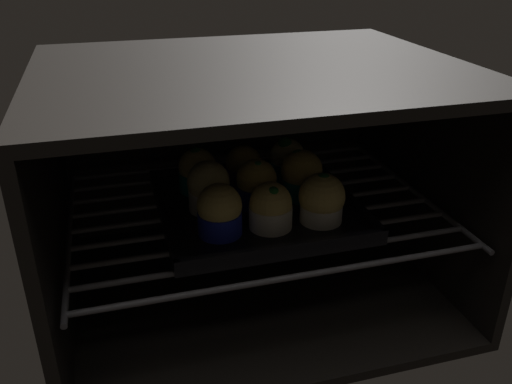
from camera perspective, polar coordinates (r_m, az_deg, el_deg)
The scene contains 12 objects.
oven_cavity at distance 84.75cm, azimuth -1.08°, elevation 1.60°, with size 59.00×47.00×37.00cm.
oven_rack at distance 82.55cm, azimuth -0.31°, elevation -1.71°, with size 54.80×42.00×0.80cm.
baking_tray at distance 80.65cm, azimuth 0.00°, elevation -1.54°, with size 28.54×28.54×2.20cm.
muffin_row0_col0 at distance 71.26cm, azimuth -3.88°, elevation -2.08°, with size 6.01×6.01×7.20cm.
muffin_row0_col1 at distance 72.78cm, azimuth 1.40°, elevation -1.69°, with size 5.96×5.96×6.58cm.
muffin_row0_col2 at distance 74.84cm, azimuth 6.98°, elevation -0.82°, with size 6.52×6.52×7.30cm.
muffin_row1_col0 at distance 77.61cm, azimuth -5.04°, elevation 0.54°, with size 6.18×6.18×7.46cm.
muffin_row1_col1 at distance 78.72cm, azimuth 0.12°, elevation 0.83°, with size 5.96×5.96×7.16cm.
muffin_row1_col2 at distance 81.23cm, azimuth 4.84°, elevation 1.82°, with size 6.30×6.30×7.59cm.
muffin_row2_col0 at distance 83.89cm, azimuth -6.22°, elevation 2.20°, with size 5.96×5.96×7.25cm.
muffin_row2_col1 at distance 85.55cm, azimuth -1.13°, elevation 2.66°, with size 5.96×5.96×6.50cm.
muffin_row2_col2 at distance 87.44cm, azimuth 3.31°, elevation 3.35°, with size 5.96×5.96×7.45cm.
Camera 1 is at (-19.51, -48.49, 51.86)cm, focal length 37.69 mm.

